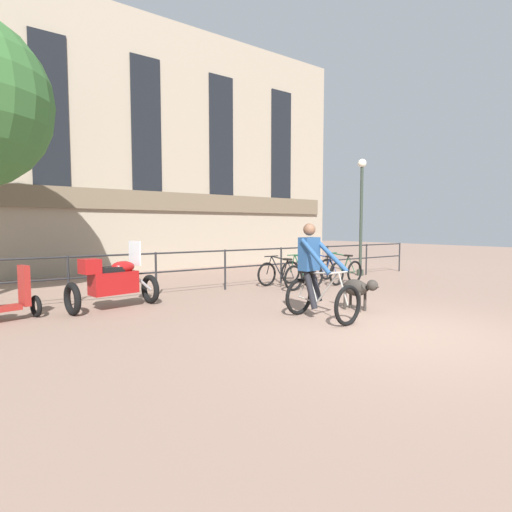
% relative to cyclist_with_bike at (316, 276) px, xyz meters
% --- Properties ---
extents(ground_plane, '(60.00, 60.00, 0.00)m').
position_rel_cyclist_with_bike_xyz_m(ground_plane, '(0.38, -1.44, -0.76)').
color(ground_plane, '#8E7060').
extents(canal_railing, '(15.05, 0.05, 1.05)m').
position_rel_cyclist_with_bike_xyz_m(canal_railing, '(0.38, 3.76, -0.05)').
color(canal_railing, '#232326').
rests_on(canal_railing, ground_plane).
extents(building_facade, '(18.00, 0.72, 9.32)m').
position_rel_cyclist_with_bike_xyz_m(building_facade, '(0.38, 9.55, 3.88)').
color(building_facade, gray).
rests_on(building_facade, ground_plane).
extents(cyclist_with_bike, '(0.78, 1.23, 1.70)m').
position_rel_cyclist_with_bike_xyz_m(cyclist_with_bike, '(0.00, 0.00, 0.00)').
color(cyclist_with_bike, black).
rests_on(cyclist_with_bike, ground_plane).
extents(dog, '(0.32, 0.96, 0.64)m').
position_rel_cyclist_with_bike_xyz_m(dog, '(1.14, 0.01, -0.32)').
color(dog, '#332D28').
rests_on(dog, ground_plane).
extents(parked_motorcycle, '(1.82, 0.92, 1.35)m').
position_rel_cyclist_with_bike_xyz_m(parked_motorcycle, '(-2.71, 2.92, -0.20)').
color(parked_motorcycle, black).
rests_on(parked_motorcycle, ground_plane).
extents(parked_bicycle_near_lamp, '(0.73, 1.15, 0.86)m').
position_rel_cyclist_with_bike_xyz_m(parked_bicycle_near_lamp, '(1.68, 3.10, -0.41)').
color(parked_bicycle_near_lamp, black).
rests_on(parked_bicycle_near_lamp, ground_plane).
extents(parked_bicycle_mid_left, '(0.76, 1.16, 0.86)m').
position_rel_cyclist_with_bike_xyz_m(parked_bicycle_mid_left, '(2.46, 3.10, -0.41)').
color(parked_bicycle_mid_left, black).
rests_on(parked_bicycle_mid_left, ground_plane).
extents(parked_bicycle_mid_right, '(0.80, 1.19, 0.86)m').
position_rel_cyclist_with_bike_xyz_m(parked_bicycle_mid_right, '(3.24, 3.10, -0.41)').
color(parked_bicycle_mid_right, black).
rests_on(parked_bicycle_mid_right, ground_plane).
extents(parked_bicycle_far_end, '(0.74, 1.15, 0.86)m').
position_rel_cyclist_with_bike_xyz_m(parked_bicycle_far_end, '(4.01, 3.10, -0.41)').
color(parked_bicycle_far_end, black).
rests_on(parked_bicycle_far_end, ground_plane).
extents(street_lamp, '(0.28, 0.28, 3.88)m').
position_rel_cyclist_with_bike_xyz_m(street_lamp, '(5.68, 3.74, 1.43)').
color(street_lamp, '#2D382D').
rests_on(street_lamp, ground_plane).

